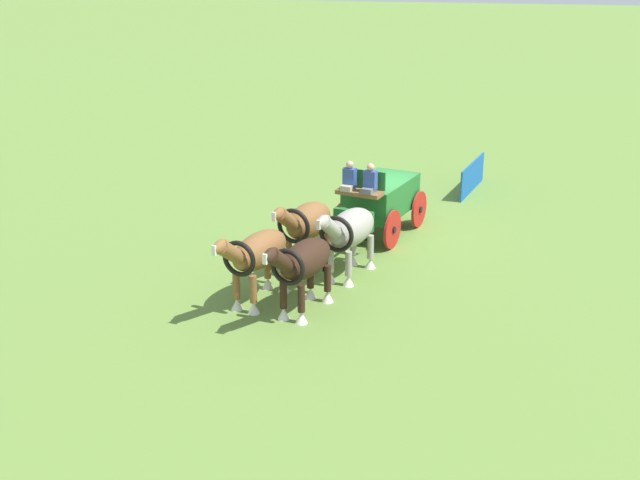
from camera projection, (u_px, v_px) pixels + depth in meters
The scene contains 7 objects.
ground_plane at pixel (380, 233), 25.80m from camera, with size 220.00×220.00×0.00m, color olive.
show_wagon at pixel (379, 199), 25.26m from camera, with size 5.73×2.56×2.66m.
draft_horse_rear_near at pixel (349, 231), 21.95m from camera, with size 3.04×1.44×2.20m.
draft_horse_rear_off at pixel (306, 224), 22.51m from camera, with size 2.92×1.41×2.19m.
draft_horse_lead_near at pixel (303, 263), 19.77m from camera, with size 2.99×1.36×2.18m.
draft_horse_lead_off at pixel (257, 254), 20.33m from camera, with size 3.12×1.39×2.18m.
sponsor_banner at pixel (472, 176), 30.01m from camera, with size 3.20×0.06×1.10m, color #1959B2.
Camera 1 is at (24.17, 3.50, 8.54)m, focal length 46.10 mm.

